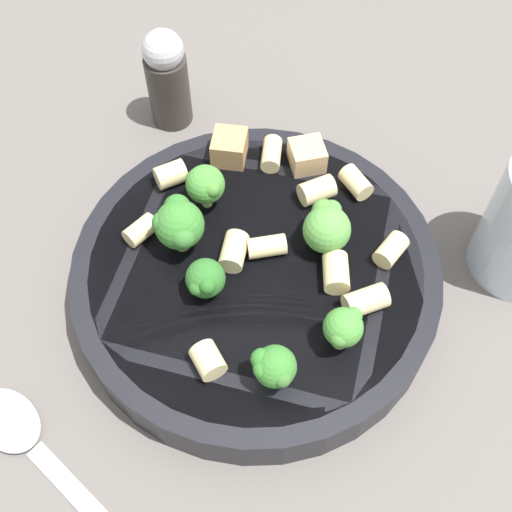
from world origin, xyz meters
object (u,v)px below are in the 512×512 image
(broccoli_floret_5, at_px, (178,224))
(rigatoni_9, at_px, (317,190))
(rigatoni_3, at_px, (208,360))
(pepper_shaker, at_px, (167,78))
(broccoli_floret_2, at_px, (205,280))
(pasta_bowl, at_px, (256,275))
(broccoli_floret_3, at_px, (273,367))
(rigatoni_0, at_px, (391,250))
(rigatoni_1, at_px, (264,245))
(rigatoni_10, at_px, (234,251))
(broccoli_floret_4, at_px, (343,328))
(rigatoni_7, at_px, (356,182))
(rigatoni_4, at_px, (171,174))
(rigatoni_6, at_px, (141,230))
(broccoli_floret_1, at_px, (205,185))
(rigatoni_2, at_px, (336,272))
(rigatoni_5, at_px, (366,301))
(chicken_chunk_0, at_px, (229,147))
(rigatoni_8, at_px, (272,154))
(broccoli_floret_0, at_px, (327,226))
(spoon, at_px, (28,442))
(chicken_chunk_1, at_px, (307,156))

(broccoli_floret_5, height_order, rigatoni_9, broccoli_floret_5)
(rigatoni_3, distance_m, rigatoni_9, 0.16)
(broccoli_floret_5, bearing_deg, pepper_shaker, -44.91)
(broccoli_floret_2, bearing_deg, pepper_shaker, -41.01)
(pasta_bowl, relative_size, broccoli_floret_3, 7.84)
(rigatoni_0, height_order, rigatoni_1, same)
(pasta_bowl, bearing_deg, rigatoni_10, 20.34)
(broccoli_floret_4, relative_size, rigatoni_7, 1.38)
(broccoli_floret_2, xyz_separation_m, rigatoni_4, (0.08, -0.06, -0.01))
(rigatoni_6, bearing_deg, rigatoni_7, -127.03)
(rigatoni_7, bearing_deg, rigatoni_1, 76.54)
(rigatoni_0, height_order, rigatoni_6, rigatoni_0)
(broccoli_floret_1, xyz_separation_m, broccoli_floret_4, (-0.14, 0.04, -0.00))
(rigatoni_7, bearing_deg, rigatoni_6, 52.97)
(rigatoni_1, height_order, rigatoni_3, rigatoni_3)
(rigatoni_4, bearing_deg, rigatoni_2, -178.71)
(broccoli_floret_1, bearing_deg, rigatoni_5, 178.90)
(broccoli_floret_1, relative_size, rigatoni_7, 1.49)
(rigatoni_0, bearing_deg, broccoli_floret_2, 50.49)
(broccoli_floret_5, xyz_separation_m, chicken_chunk_0, (0.03, -0.09, -0.02))
(broccoli_floret_5, height_order, rigatoni_6, broccoli_floret_5)
(rigatoni_0, relative_size, rigatoni_10, 0.92)
(rigatoni_5, bearing_deg, broccoli_floret_4, 92.93)
(broccoli_floret_3, relative_size, rigatoni_8, 1.20)
(rigatoni_9, distance_m, chicken_chunk_0, 0.08)
(rigatoni_6, bearing_deg, rigatoni_1, -150.68)
(pasta_bowl, relative_size, rigatoni_9, 10.32)
(broccoli_floret_0, height_order, rigatoni_7, broccoli_floret_0)
(broccoli_floret_0, xyz_separation_m, rigatoni_0, (-0.04, -0.02, -0.01))
(rigatoni_8, bearing_deg, rigatoni_2, 148.80)
(rigatoni_4, bearing_deg, broccoli_floret_0, -169.19)
(rigatoni_2, bearing_deg, broccoli_floret_3, 96.71)
(broccoli_floret_4, distance_m, chicken_chunk_0, 0.18)
(broccoli_floret_3, xyz_separation_m, broccoli_floret_5, (0.11, -0.04, 0.01))
(spoon, bearing_deg, rigatoni_10, -99.94)
(rigatoni_9, distance_m, chicken_chunk_1, 0.03)
(rigatoni_10, distance_m, chicken_chunk_1, 0.10)
(rigatoni_1, height_order, rigatoni_5, rigatoni_5)
(broccoli_floret_0, bearing_deg, chicken_chunk_0, -12.31)
(broccoli_floret_3, distance_m, rigatoni_4, 0.18)
(rigatoni_2, bearing_deg, rigatoni_3, 74.85)
(broccoli_floret_1, xyz_separation_m, rigatoni_5, (-0.14, 0.00, -0.01))
(rigatoni_1, bearing_deg, rigatoni_6, 29.32)
(broccoli_floret_2, bearing_deg, rigatoni_10, -85.53)
(broccoli_floret_4, height_order, chicken_chunk_1, broccoli_floret_4)
(pepper_shaker, bearing_deg, rigatoni_2, 161.46)
(pasta_bowl, xyz_separation_m, rigatoni_10, (0.02, 0.01, 0.02))
(broccoli_floret_3, distance_m, rigatoni_6, 0.15)
(broccoli_floret_3, bearing_deg, rigatoni_1, -49.74)
(broccoli_floret_0, bearing_deg, rigatoni_9, -47.66)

